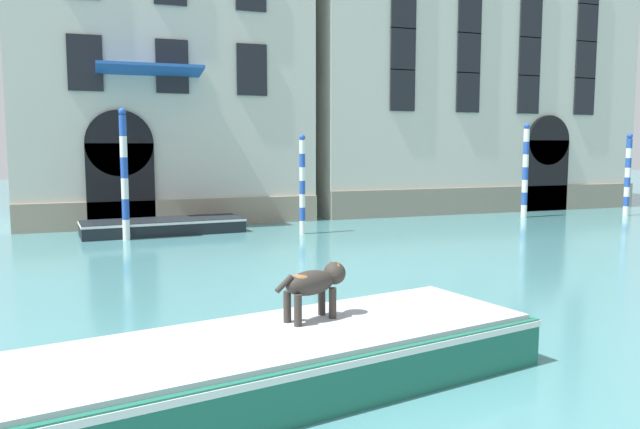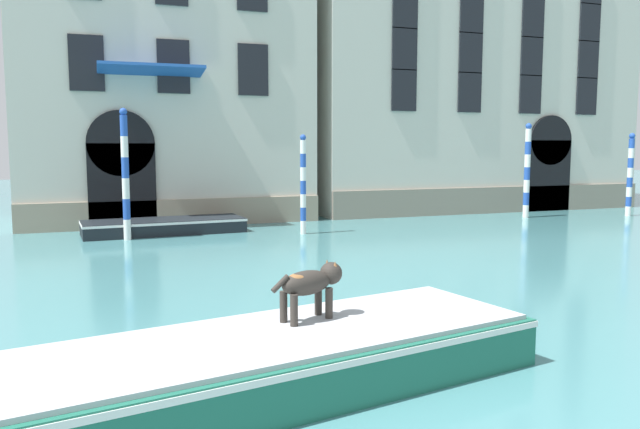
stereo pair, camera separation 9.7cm
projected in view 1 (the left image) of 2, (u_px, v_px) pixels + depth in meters
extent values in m
cube|color=beige|center=(162.00, 28.00, 25.09)|extent=(11.04, 6.00, 15.45)
cube|color=gray|center=(176.00, 213.00, 23.04)|extent=(11.04, 0.16, 1.02)
cube|color=black|center=(121.00, 187.00, 22.26)|extent=(2.35, 0.14, 3.08)
cylinder|color=black|center=(119.00, 143.00, 22.09)|extent=(2.35, 0.14, 2.35)
cube|color=black|center=(85.00, 63.00, 21.45)|extent=(1.16, 0.10, 1.91)
cube|color=black|center=(172.00, 67.00, 22.46)|extent=(1.16, 0.10, 1.91)
cube|color=black|center=(252.00, 70.00, 23.46)|extent=(1.16, 0.10, 1.91)
cube|color=#1E4C99|center=(150.00, 69.00, 21.58)|extent=(3.58, 1.40, 0.29)
cube|color=beige|center=(461.00, 77.00, 30.04)|extent=(15.75, 6.00, 12.60)
cube|color=gray|center=(495.00, 200.00, 27.82)|extent=(15.75, 0.16, 1.16)
cube|color=black|center=(547.00, 176.00, 28.65)|extent=(2.25, 0.14, 3.23)
cylinder|color=black|center=(548.00, 140.00, 28.47)|extent=(2.25, 0.14, 2.25)
cube|color=black|center=(402.00, 90.00, 25.70)|extent=(1.12, 0.10, 1.70)
cube|color=black|center=(468.00, 92.00, 26.78)|extent=(1.12, 0.10, 1.70)
cube|color=black|center=(528.00, 94.00, 27.85)|extent=(1.12, 0.10, 1.70)
cube|color=black|center=(584.00, 96.00, 28.93)|extent=(1.12, 0.10, 1.70)
cube|color=black|center=(403.00, 49.00, 25.52)|extent=(1.12, 0.10, 1.70)
cube|color=black|center=(469.00, 53.00, 26.59)|extent=(1.12, 0.10, 1.70)
cube|color=black|center=(530.00, 57.00, 27.67)|extent=(1.12, 0.10, 1.70)
cube|color=black|center=(586.00, 60.00, 28.74)|extent=(1.12, 0.10, 1.70)
cube|color=black|center=(404.00, 7.00, 25.33)|extent=(1.12, 0.10, 1.70)
cube|color=black|center=(470.00, 13.00, 26.41)|extent=(1.12, 0.10, 1.70)
cube|color=black|center=(531.00, 18.00, 27.48)|extent=(1.12, 0.10, 1.70)
cube|color=black|center=(588.00, 23.00, 28.56)|extent=(1.12, 0.10, 1.70)
cube|color=#1E6651|center=(269.00, 365.00, 7.67)|extent=(7.49, 3.54, 0.64)
cube|color=white|center=(268.00, 345.00, 7.64)|extent=(7.53, 3.57, 0.08)
cube|color=#B2B7BC|center=(268.00, 338.00, 7.63)|extent=(7.25, 3.32, 0.06)
cylinder|color=#332D28|center=(322.00, 300.00, 8.53)|extent=(0.10, 0.10, 0.41)
cylinder|color=#332D28|center=(333.00, 303.00, 8.36)|extent=(0.10, 0.10, 0.41)
cylinder|color=#332D28|center=(287.00, 307.00, 8.16)|extent=(0.10, 0.10, 0.41)
cylinder|color=#332D28|center=(298.00, 310.00, 7.99)|extent=(0.10, 0.10, 0.41)
ellipsoid|color=#332D28|center=(310.00, 283.00, 8.23)|extent=(0.84, 0.56, 0.33)
ellipsoid|color=brown|center=(303.00, 277.00, 8.15)|extent=(0.40, 0.33, 0.11)
sphere|color=#332D28|center=(334.00, 273.00, 8.49)|extent=(0.31, 0.31, 0.31)
cone|color=brown|center=(330.00, 264.00, 8.54)|extent=(0.09, 0.09, 0.12)
cone|color=brown|center=(339.00, 266.00, 8.41)|extent=(0.09, 0.09, 0.12)
cylinder|color=#332D28|center=(284.00, 284.00, 7.96)|extent=(0.28, 0.16, 0.22)
cube|color=black|center=(163.00, 226.00, 21.34)|extent=(5.47, 2.17, 0.49)
cube|color=white|center=(163.00, 221.00, 21.32)|extent=(5.50, 2.20, 0.08)
cube|color=#8C7251|center=(163.00, 227.00, 21.34)|extent=(3.03, 1.55, 0.44)
cylinder|color=white|center=(524.00, 211.00, 26.09)|extent=(0.24, 0.24, 0.53)
cylinder|color=#234CAD|center=(524.00, 199.00, 26.03)|extent=(0.24, 0.24, 0.53)
cylinder|color=white|center=(525.00, 186.00, 25.97)|extent=(0.24, 0.24, 0.53)
cylinder|color=#234CAD|center=(525.00, 173.00, 25.91)|extent=(0.24, 0.24, 0.53)
cylinder|color=white|center=(526.00, 161.00, 25.85)|extent=(0.24, 0.24, 0.53)
cylinder|color=#234CAD|center=(526.00, 148.00, 25.79)|extent=(0.24, 0.24, 0.53)
cylinder|color=white|center=(527.00, 135.00, 25.74)|extent=(0.24, 0.24, 0.53)
sphere|color=#234CAD|center=(527.00, 126.00, 25.69)|extent=(0.25, 0.25, 0.25)
cylinder|color=white|center=(126.00, 230.00, 19.85)|extent=(0.23, 0.23, 0.66)
cylinder|color=#234CAD|center=(126.00, 209.00, 19.78)|extent=(0.23, 0.23, 0.66)
cylinder|color=white|center=(125.00, 189.00, 19.70)|extent=(0.23, 0.23, 0.66)
cylinder|color=#234CAD|center=(124.00, 168.00, 19.63)|extent=(0.23, 0.23, 0.66)
cylinder|color=white|center=(123.00, 147.00, 19.56)|extent=(0.23, 0.23, 0.66)
cylinder|color=#234CAD|center=(123.00, 126.00, 19.48)|extent=(0.23, 0.23, 0.66)
sphere|color=#234CAD|center=(122.00, 112.00, 19.44)|extent=(0.24, 0.24, 0.24)
cylinder|color=white|center=(626.00, 211.00, 26.72)|extent=(0.23, 0.23, 0.41)
cylinder|color=#234CAD|center=(626.00, 201.00, 26.67)|extent=(0.23, 0.23, 0.41)
cylinder|color=white|center=(627.00, 192.00, 26.62)|extent=(0.23, 0.23, 0.41)
cylinder|color=#234CAD|center=(627.00, 182.00, 26.58)|extent=(0.23, 0.23, 0.41)
cylinder|color=white|center=(628.00, 173.00, 26.53)|extent=(0.23, 0.23, 0.41)
cylinder|color=#234CAD|center=(628.00, 163.00, 26.49)|extent=(0.23, 0.23, 0.41)
cylinder|color=white|center=(629.00, 153.00, 26.44)|extent=(0.23, 0.23, 0.41)
cylinder|color=#234CAD|center=(629.00, 143.00, 26.40)|extent=(0.23, 0.23, 0.41)
sphere|color=#234CAD|center=(630.00, 136.00, 26.36)|extent=(0.24, 0.24, 0.24)
cylinder|color=white|center=(302.00, 227.00, 21.23)|extent=(0.20, 0.20, 0.45)
cylinder|color=#234CAD|center=(302.00, 214.00, 21.18)|extent=(0.20, 0.20, 0.45)
cylinder|color=white|center=(302.00, 201.00, 21.13)|extent=(0.20, 0.20, 0.45)
cylinder|color=#234CAD|center=(302.00, 187.00, 21.08)|extent=(0.20, 0.20, 0.45)
cylinder|color=white|center=(302.00, 174.00, 21.03)|extent=(0.20, 0.20, 0.45)
cylinder|color=#234CAD|center=(302.00, 160.00, 20.98)|extent=(0.20, 0.20, 0.45)
cylinder|color=white|center=(302.00, 147.00, 20.93)|extent=(0.20, 0.20, 0.45)
sphere|color=#234CAD|center=(302.00, 137.00, 20.89)|extent=(0.20, 0.20, 0.20)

